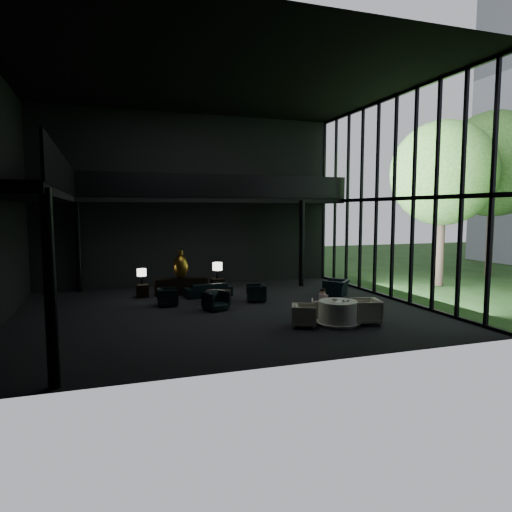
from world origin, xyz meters
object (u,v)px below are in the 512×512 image
object	(u,v)px
dining_table	(338,314)
dining_chair_west	(304,315)
console	(181,286)
coffee_table	(218,297)
lounge_armchair_east	(256,293)
dining_chair_east	(366,309)
bronze_urn	(181,266)
table_lamp_left	(142,273)
lounge_armchair_south	(216,300)
lounge_armchair_west	(168,297)
window_armchair	(336,285)
dining_chair_north	(322,309)
table_lamp_right	(217,267)
side_table_left	(142,291)
child	(323,297)
sofa	(208,288)
side_table_right	(218,285)

from	to	relation	value
dining_table	dining_chair_west	distance (m)	1.09
console	coffee_table	size ratio (longest dim) A/B	2.27
lounge_armchair_east	dining_chair_east	world-z (taller)	dining_chair_east
console	bronze_urn	xyz separation A→B (m)	(0.00, 0.01, 0.85)
bronze_urn	coffee_table	distance (m)	2.55
table_lamp_left	lounge_armchair_south	bearing A→B (deg)	-57.18
dining_chair_east	dining_chair_west	xyz separation A→B (m)	(-2.00, 0.27, -0.10)
console	lounge_armchair_west	world-z (taller)	lounge_armchair_west
coffee_table	dining_chair_east	world-z (taller)	dining_chair_east
table_lamp_left	lounge_armchair_west	world-z (taller)	table_lamp_left
console	window_armchair	distance (m)	6.51
console	lounge_armchair_west	bearing A→B (deg)	-111.49
lounge_armchair_west	dining_chair_north	distance (m)	5.80
table_lamp_right	dining_chair_north	bearing A→B (deg)	-70.17
side_table_left	lounge_armchair_east	world-z (taller)	lounge_armchair_east
table_lamp_left	table_lamp_right	world-z (taller)	table_lamp_right
bronze_urn	table_lamp_right	xyz separation A→B (m)	(1.60, 0.08, -0.10)
child	sofa	bearing A→B (deg)	-60.82
bronze_urn	child	world-z (taller)	bronze_urn
console	child	xyz separation A→B (m)	(3.74, -5.70, 0.37)
lounge_armchair_west	lounge_armchair_south	world-z (taller)	lounge_armchair_south
dining_chair_north	child	world-z (taller)	child
lounge_armchair_west	dining_chair_west	bearing A→B (deg)	-137.75
side_table_left	lounge_armchair_west	distance (m)	2.20
table_lamp_left	sofa	xyz separation A→B (m)	(2.58, -0.86, -0.62)
lounge_armchair_west	dining_chair_west	distance (m)	5.62
side_table_right	lounge_armchair_south	xyz separation A→B (m)	(-0.93, -3.51, 0.07)
side_table_right	child	distance (m)	6.18
bronze_urn	table_lamp_left	bearing A→B (deg)	177.33
window_armchair	dining_table	distance (m)	4.81
table_lamp_right	coffee_table	size ratio (longest dim) A/B	0.72
console	child	world-z (taller)	child
coffee_table	table_lamp_right	bearing A→B (deg)	76.67
console	lounge_armchair_west	size ratio (longest dim) A/B	3.06
window_armchair	coffee_table	xyz separation A→B (m)	(-4.97, 0.30, -0.23)
console	table_lamp_left	distance (m)	1.72
side_table_right	child	xyz separation A→B (m)	(2.14, -5.78, 0.42)
lounge_armchair_east	sofa	bearing A→B (deg)	-124.08
bronze_urn	side_table_right	size ratio (longest dim) A/B	1.98
table_lamp_left	lounge_armchair_west	distance (m)	2.44
dining_chair_north	table_lamp_right	bearing A→B (deg)	-45.58
table_lamp_right	lounge_armchair_west	size ratio (longest dim) A/B	0.98
bronze_urn	dining_chair_west	bearing A→B (deg)	-67.38
lounge_armchair_south	coffee_table	world-z (taller)	lounge_armchair_south
table_lamp_left	coffee_table	size ratio (longest dim) A/B	0.65
window_armchair	dining_table	world-z (taller)	window_armchair
side_table_left	dining_chair_north	xyz separation A→B (m)	(5.30, -5.65, 0.06)
lounge_armchair_west	window_armchair	xyz separation A→B (m)	(6.90, -0.24, 0.09)
lounge_armchair_east	lounge_armchair_south	size ratio (longest dim) A/B	0.98
side_table_left	dining_chair_east	bearing A→B (deg)	-46.62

